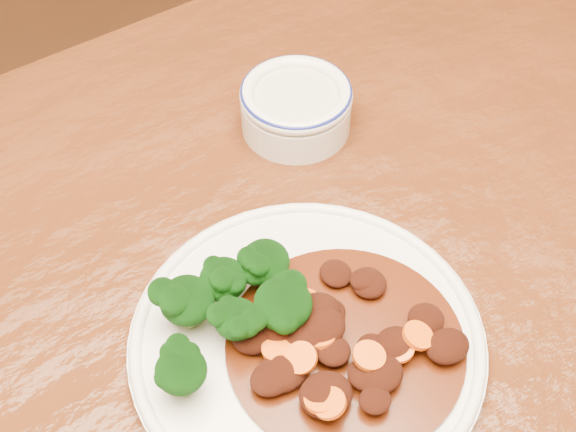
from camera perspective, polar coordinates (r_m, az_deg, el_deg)
dining_table at (r=0.75m, az=-1.46°, el=-11.91°), size 1.54×0.97×0.75m
dinner_plate at (r=0.67m, az=1.37°, el=-8.87°), size 0.29×0.29×0.02m
broccoli_florets at (r=0.65m, az=-3.93°, el=-6.24°), size 0.15×0.10×0.05m
mince_stew at (r=0.65m, az=3.41°, el=-9.05°), size 0.20×0.20×0.03m
dip_bowl at (r=0.82m, az=0.57°, el=7.85°), size 0.11×0.11×0.05m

